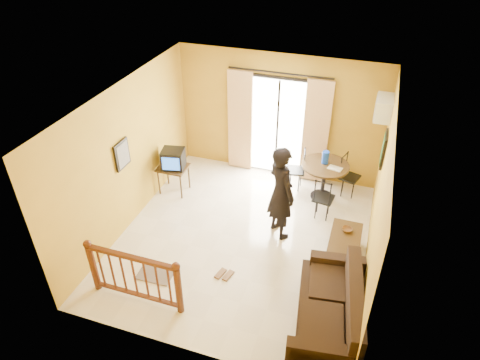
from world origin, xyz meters
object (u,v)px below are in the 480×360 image
(coffee_table, at_px, (344,243))
(standing_person, at_px, (281,193))
(dining_table, at_px, (325,171))
(sofa, at_px, (332,311))
(television, at_px, (173,159))

(coffee_table, relative_size, standing_person, 0.51)
(dining_table, relative_size, coffee_table, 1.03)
(coffee_table, distance_m, sofa, 1.60)
(television, height_order, coffee_table, television)
(television, bearing_deg, sofa, -45.30)
(television, bearing_deg, dining_table, 2.60)
(television, distance_m, dining_table, 3.17)
(dining_table, xyz_separation_m, standing_person, (-0.60, -1.41, 0.29))
(standing_person, bearing_deg, coffee_table, -147.32)
(coffee_table, relative_size, sofa, 0.48)
(sofa, bearing_deg, coffee_table, 82.60)
(television, relative_size, standing_person, 0.28)
(television, distance_m, coffee_table, 3.86)
(television, height_order, dining_table, television)
(television, relative_size, sofa, 0.26)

